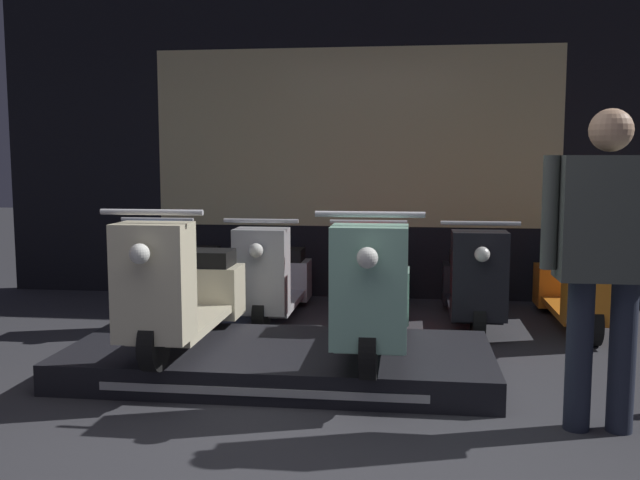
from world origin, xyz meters
TOP-DOWN VIEW (x-y plane):
  - ground_plane at (0.00, 0.00)m, footprint 30.00×30.00m
  - shop_wall_back at (0.00, 3.77)m, footprint 7.04×0.09m
  - display_platform at (-0.27, 1.16)m, footprint 2.64×1.16m
  - scooter_display_left at (-0.86, 1.10)m, footprint 0.58×1.56m
  - scooter_display_right at (0.33, 1.10)m, footprint 0.58×1.56m
  - scooter_backrow_0 at (-1.41, 2.68)m, footprint 0.58×1.56m
  - scooter_backrow_1 at (-0.59, 2.68)m, footprint 0.58×1.56m
  - scooter_backrow_2 at (0.23, 2.68)m, footprint 0.58×1.56m
  - scooter_backrow_3 at (1.05, 2.68)m, footprint 0.58×1.56m
  - scooter_backrow_4 at (1.87, 2.68)m, footprint 0.58×1.56m
  - person_right_browsing at (1.49, 0.47)m, footprint 0.62×0.26m

SIDE VIEW (x-z plane):
  - ground_plane at x=0.00m, z-range 0.00..0.00m
  - display_platform at x=-0.27m, z-range 0.00..0.18m
  - scooter_backrow_0 at x=-1.41m, z-range -0.10..0.80m
  - scooter_backrow_1 at x=-0.59m, z-range -0.10..0.80m
  - scooter_backrow_2 at x=0.23m, z-range -0.10..0.80m
  - scooter_backrow_3 at x=1.05m, z-range -0.10..0.80m
  - scooter_backrow_4 at x=1.87m, z-range -0.10..0.80m
  - scooter_display_left at x=-0.86m, z-range 0.08..0.98m
  - scooter_display_right at x=0.33m, z-range 0.08..0.98m
  - person_right_browsing at x=1.49m, z-range 0.15..1.75m
  - shop_wall_back at x=0.00m, z-range 0.00..3.20m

